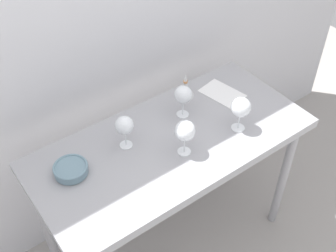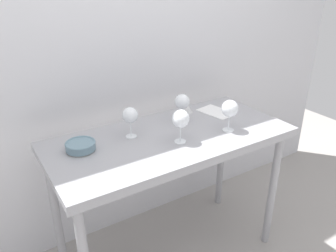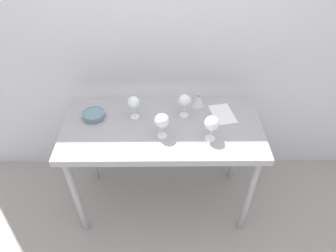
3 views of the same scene
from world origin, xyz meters
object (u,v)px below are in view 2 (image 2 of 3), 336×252
(wine_glass_near_center, at_px, (181,119))
(tasting_sheet_upper, at_px, (216,112))
(decanter_funnel, at_px, (185,106))
(tasting_bowl, at_px, (81,146))
(wine_glass_near_right, at_px, (230,109))
(wine_glass_far_left, at_px, (130,116))
(wine_glass_far_right, at_px, (182,102))

(wine_glass_near_center, bearing_deg, tasting_sheet_upper, 27.30)
(wine_glass_near_center, bearing_deg, decanter_funnel, 51.70)
(tasting_sheet_upper, distance_m, decanter_funnel, 0.21)
(tasting_bowl, bearing_deg, wine_glass_near_right, -15.42)
(wine_glass_far_left, height_order, tasting_bowl, wine_glass_far_left)
(tasting_sheet_upper, bearing_deg, wine_glass_near_right, -126.58)
(tasting_bowl, bearing_deg, wine_glass_near_center, -21.51)
(wine_glass_far_right, height_order, tasting_sheet_upper, wine_glass_far_right)
(wine_glass_far_left, bearing_deg, wine_glass_near_center, -45.00)
(wine_glass_near_right, height_order, tasting_bowl, wine_glass_near_right)
(decanter_funnel, bearing_deg, tasting_bowl, -169.38)
(wine_glass_near_right, bearing_deg, wine_glass_near_center, 174.77)
(decanter_funnel, bearing_deg, wine_glass_near_right, -82.10)
(wine_glass_near_center, xyz_separation_m, decanter_funnel, (0.27, 0.34, -0.09))
(wine_glass_far_left, xyz_separation_m, tasting_sheet_upper, (0.64, 0.03, -0.13))
(wine_glass_far_right, distance_m, tasting_sheet_upper, 0.31)
(wine_glass_far_right, bearing_deg, decanter_funnel, 47.54)
(wine_glass_near_center, distance_m, decanter_funnel, 0.44)
(decanter_funnel, bearing_deg, wine_glass_far_left, -163.66)
(tasting_bowl, xyz_separation_m, decanter_funnel, (0.76, 0.14, 0.02))
(wine_glass_near_center, xyz_separation_m, wine_glass_far_left, (-0.20, 0.20, -0.01))
(wine_glass_near_center, height_order, tasting_sheet_upper, wine_glass_near_center)
(wine_glass_far_right, xyz_separation_m, tasting_sheet_upper, (0.28, 0.01, -0.13))
(wine_glass_far_right, bearing_deg, tasting_bowl, -178.08)
(wine_glass_near_center, bearing_deg, wine_glass_far_left, 135.00)
(wine_glass_near_center, bearing_deg, wine_glass_near_right, -5.23)
(wine_glass_near_center, xyz_separation_m, wine_glass_near_right, (0.32, -0.03, -0.00))
(wine_glass_near_center, height_order, wine_glass_near_right, same)
(wine_glass_far_right, relative_size, wine_glass_near_center, 0.96)
(wine_glass_far_left, relative_size, tasting_bowl, 1.12)
(wine_glass_far_right, xyz_separation_m, wine_glass_far_left, (-0.36, -0.02, -0.00))
(wine_glass_near_right, distance_m, tasting_sheet_upper, 0.31)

